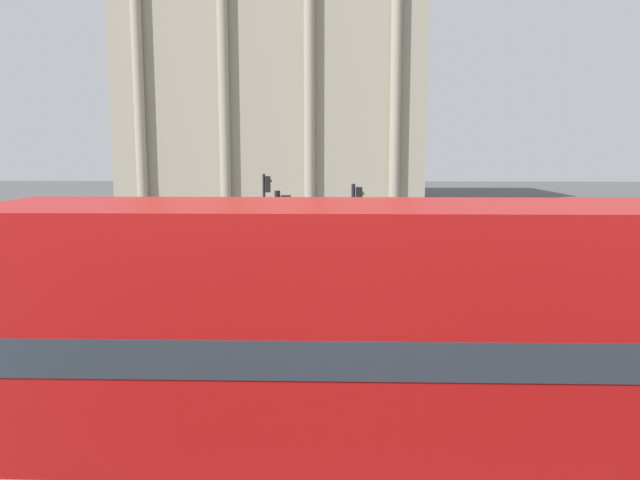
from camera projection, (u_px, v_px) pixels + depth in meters
The scene contains 10 objects.
double_decker_bus at pixel (390, 346), 8.00m from camera, with size 10.23×2.70×4.11m.
plaza_building_left at pixel (276, 71), 59.59m from camera, with size 27.40×16.88×24.79m.
traffic_light_near at pixel (281, 255), 13.37m from camera, with size 0.42×0.24×3.94m.
traffic_light_mid at pixel (355, 225), 19.70m from camera, with size 0.42×0.24×3.76m.
traffic_light_far at pixel (266, 204), 27.29m from camera, with size 0.42×0.24×3.81m.
car_silver at pixel (537, 259), 23.74m from camera, with size 4.20×1.93×1.35m.
car_maroon at pixel (466, 240), 28.92m from camera, with size 4.20×1.93×1.35m.
pedestrian_black at pixel (374, 230), 31.04m from camera, with size 0.32×0.32×1.61m.
pedestrian_olive at pixel (347, 231), 29.70m from camera, with size 0.32×0.32×1.76m.
pedestrian_white at pixel (129, 251), 23.98m from camera, with size 0.32×0.32×1.70m.
Camera 1 is at (-0.41, -2.31, 4.75)m, focal length 35.00 mm.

